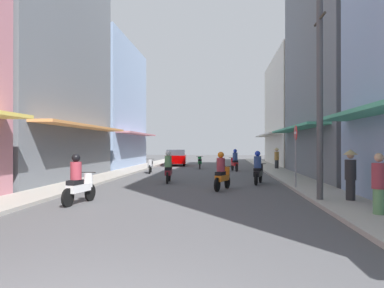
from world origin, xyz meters
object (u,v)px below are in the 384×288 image
Objects in this scene: motorbike_silver at (150,166)px; utility_pole at (320,99)px; motorbike_maroon at (168,168)px; pedestrian_crossing at (277,157)px; motorbike_black at (258,169)px; street_sign_no_entry at (296,148)px; motorbike_white at (79,181)px; pedestrian_foreground at (379,186)px; motorbike_green at (200,162)px; motorbike_orange at (222,173)px; motorbike_red at (235,161)px; pedestrian_far at (350,173)px; parked_car at (176,157)px.

utility_pole is (7.86, -11.88, 2.79)m from motorbike_silver.
motorbike_maroon is 11.88m from pedestrian_crossing.
street_sign_no_entry is (1.30, -2.24, 1.01)m from motorbike_black.
motorbike_white is 18.61m from pedestrian_crossing.
pedestrian_foreground is at bearing -71.64° from utility_pole.
motorbike_green is 1.04× the size of motorbike_orange.
motorbike_black is 10.43m from pedestrian_crossing.
motorbike_orange is 1.03× the size of pedestrian_crossing.
motorbike_black and motorbike_orange have the same top height.
motorbike_white is at bearing 169.05° from pedestrian_foreground.
motorbike_red is 8.79m from motorbike_black.
pedestrian_crossing is at bearing 89.59° from pedestrian_foreground.
pedestrian_far is (2.32, -5.65, 0.26)m from motorbike_black.
motorbike_red is 14.75m from utility_pole.
motorbike_red is 11.24m from street_sign_no_entry.
pedestrian_far reaches higher than parked_car.
motorbike_orange is at bearing -76.67° from parked_car.
pedestrian_foreground is 0.62× the size of street_sign_no_entry.
motorbike_maroon is 1.06× the size of pedestrian_far.
utility_pole is at bearing -88.29° from street_sign_no_entry.
utility_pole is (2.24, -14.34, 2.59)m from motorbike_red.
motorbike_maroon is 1.01× the size of motorbike_white.
motorbike_silver is at bearing -156.33° from motorbike_red.
motorbike_red is 0.42× the size of parked_car.
pedestrian_crossing reaches higher than motorbike_black.
pedestrian_foreground is at bearing -74.62° from motorbike_black.
motorbike_green is 1.01× the size of motorbike_white.
motorbike_black is 16.46m from parked_car.
pedestrian_far reaches higher than motorbike_orange.
motorbike_red is 16.05m from motorbike_white.
motorbike_red and motorbike_orange have the same top height.
motorbike_white is 8.51m from pedestrian_far.
parked_car is 2.52× the size of pedestrian_crossing.
utility_pole is (7.55, 0.80, 2.59)m from motorbike_white.
utility_pole is at bearing -75.94° from motorbike_black.
pedestrian_far is at bearing 87.20° from pedestrian_foreground.
pedestrian_crossing is at bearing 89.95° from pedestrian_far.
motorbike_green is 11.69m from motorbike_black.
pedestrian_far reaches higher than pedestrian_crossing.
motorbike_red is 1.05× the size of pedestrian_far.
motorbike_maroon is 1.08× the size of pedestrian_crossing.
motorbike_orange is 3.17m from street_sign_no_entry.
motorbike_green is 0.43× the size of parked_car.
motorbike_black is 1.04× the size of pedestrian_far.
motorbike_white is 0.28× the size of utility_pole.
utility_pole is (-0.92, 0.06, 2.34)m from pedestrian_far.
street_sign_no_entry is (-0.10, 3.35, -1.58)m from utility_pole.
pedestrian_far is at bearing 5.02° from motorbike_white.
street_sign_no_entry reaches higher than pedestrian_crossing.
parked_car is at bearing 127.53° from motorbike_red.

